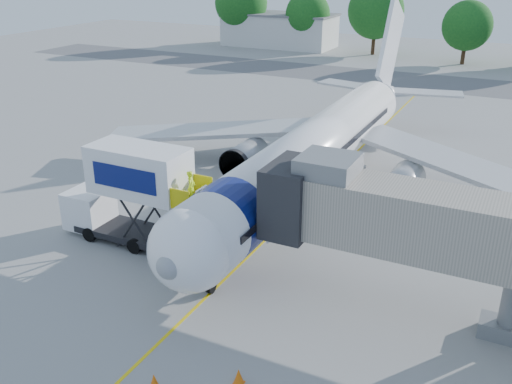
% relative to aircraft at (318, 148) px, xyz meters
% --- Properties ---
extents(ground, '(160.00, 160.00, 0.00)m').
position_rel_aircraft_xyz_m(ground, '(0.00, -4.12, -2.95)').
color(ground, '#959592').
rests_on(ground, ground).
extents(guidance_line, '(0.15, 70.00, 0.01)m').
position_rel_aircraft_xyz_m(guidance_line, '(0.00, -4.12, -2.94)').
color(guidance_line, yellow).
rests_on(guidance_line, ground).
extents(taxiway_strip, '(120.00, 10.00, 0.01)m').
position_rel_aircraft_xyz_m(taxiway_strip, '(0.00, 37.88, -2.94)').
color(taxiway_strip, '#59595B').
rests_on(taxiway_strip, ground).
extents(aircraft, '(34.17, 37.73, 11.35)m').
position_rel_aircraft_xyz_m(aircraft, '(0.00, 0.00, 0.00)').
color(aircraft, white).
rests_on(aircraft, ground).
extents(jet_bridge, '(13.90, 3.20, 6.60)m').
position_rel_aircraft_xyz_m(jet_bridge, '(7.99, -11.12, 1.39)').
color(jet_bridge, '#AA9F91').
rests_on(jet_bridge, ground).
extents(catering_hiloader, '(8.50, 2.44, 5.50)m').
position_rel_aircraft_xyz_m(catering_hiloader, '(-6.27, -11.12, -0.19)').
color(catering_hiloader, black).
rests_on(catering_hiloader, ground).
extents(safety_cone_a, '(0.41, 0.41, 0.65)m').
position_rel_aircraft_xyz_m(safety_cone_a, '(3.99, -18.38, -2.64)').
color(safety_cone_a, orange).
rests_on(safety_cone_a, ground).
extents(safety_cone_b, '(0.50, 0.50, 0.80)m').
position_rel_aircraft_xyz_m(safety_cone_b, '(1.51, -20.11, -2.56)').
color(safety_cone_b, orange).
rests_on(safety_cone_b, ground).
extents(outbuilding_left, '(18.40, 8.40, 5.30)m').
position_rel_aircraft_xyz_m(outbuilding_left, '(-28.00, 55.88, -0.29)').
color(outbuilding_left, silver).
rests_on(outbuilding_left, ground).
extents(tree_a, '(8.69, 8.69, 11.08)m').
position_rel_aircraft_xyz_m(tree_a, '(-34.45, 54.68, 3.78)').
color(tree_a, '#382314').
rests_on(tree_a, ground).
extents(tree_b, '(7.04, 7.04, 8.97)m').
position_rel_aircraft_xyz_m(tree_b, '(-22.52, 54.53, 2.50)').
color(tree_b, '#382314').
rests_on(tree_b, ground).
extents(tree_c, '(8.30, 8.30, 10.58)m').
position_rel_aircraft_xyz_m(tree_c, '(-11.66, 54.56, 3.47)').
color(tree_c, '#382314').
rests_on(tree_c, ground).
extents(tree_d, '(6.76, 6.76, 8.62)m').
position_rel_aircraft_xyz_m(tree_d, '(1.84, 52.15, 2.28)').
color(tree_d, '#382314').
rests_on(tree_d, ground).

